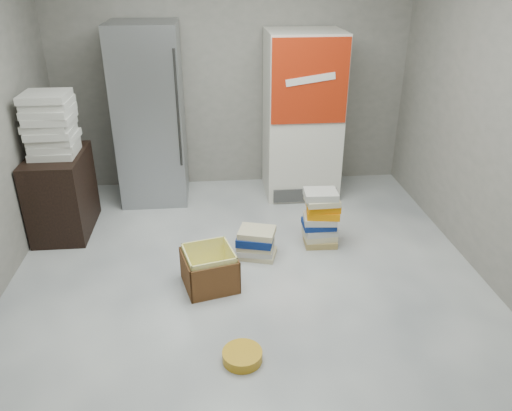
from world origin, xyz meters
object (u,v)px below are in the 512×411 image
at_px(steel_fridge, 150,115).
at_px(wood_shelf, 62,193).
at_px(coke_cooler, 302,116).
at_px(phonebook_stack_main, 321,218).
at_px(cardboard_box, 210,271).

relative_size(steel_fridge, wood_shelf, 2.37).
bearing_deg(wood_shelf, steel_fridge, 41.31).
height_order(coke_cooler, phonebook_stack_main, coke_cooler).
height_order(wood_shelf, cardboard_box, wood_shelf).
bearing_deg(steel_fridge, coke_cooler, -0.18).
relative_size(steel_fridge, phonebook_stack_main, 3.41).
height_order(steel_fridge, phonebook_stack_main, steel_fridge).
distance_m(wood_shelf, cardboard_box, 1.81).
xyz_separation_m(steel_fridge, cardboard_box, (0.58, -1.83, -0.81)).
bearing_deg(wood_shelf, coke_cooler, 16.28).
bearing_deg(phonebook_stack_main, cardboard_box, -146.39).
bearing_deg(cardboard_box, steel_fridge, 93.52).
distance_m(coke_cooler, wood_shelf, 2.63).
distance_m(steel_fridge, coke_cooler, 1.65).
height_order(steel_fridge, wood_shelf, steel_fridge).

